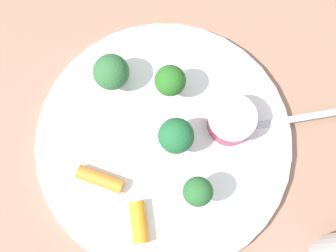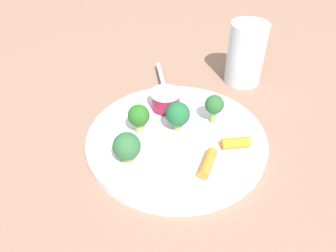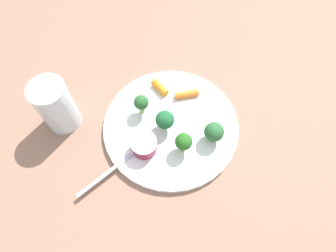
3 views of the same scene
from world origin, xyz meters
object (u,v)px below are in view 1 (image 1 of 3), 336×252
(plate, at_px, (164,142))
(fork, at_px, (286,120))
(broccoli_floret_1, at_px, (198,192))
(carrot_stick_0, at_px, (100,179))
(broccoli_floret_3, at_px, (111,72))
(broccoli_floret_0, at_px, (174,82))
(sauce_cup, at_px, (231,121))
(broccoli_floret_2, at_px, (176,137))
(carrot_stick_1, at_px, (139,222))

(plate, relative_size, fork, 1.62)
(broccoli_floret_1, relative_size, carrot_stick_0, 1.01)
(plate, bearing_deg, broccoli_floret_3, 135.94)
(broccoli_floret_0, distance_m, broccoli_floret_1, 0.11)
(sauce_cup, relative_size, fork, 0.30)
(broccoli_floret_2, distance_m, broccoli_floret_3, 0.09)
(carrot_stick_0, distance_m, carrot_stick_1, 0.06)
(sauce_cup, height_order, broccoli_floret_0, broccoli_floret_0)
(plate, bearing_deg, carrot_stick_1, -98.94)
(broccoli_floret_1, distance_m, broccoli_floret_3, 0.15)
(broccoli_floret_2, distance_m, carrot_stick_1, 0.09)
(broccoli_floret_0, distance_m, fork, 0.12)
(sauce_cup, xyz_separation_m, broccoli_floret_2, (-0.05, -0.03, 0.01))
(broccoli_floret_3, relative_size, carrot_stick_1, 1.14)
(sauce_cup, height_order, fork, sauce_cup)
(plate, xyz_separation_m, fork, (0.12, 0.04, 0.01))
(broccoli_floret_3, height_order, fork, broccoli_floret_3)
(sauce_cup, distance_m, broccoli_floret_0, 0.07)
(fork, bearing_deg, carrot_stick_1, -138.29)
(sauce_cup, distance_m, broccoli_floret_3, 0.13)
(broccoli_floret_2, bearing_deg, fork, 18.91)
(plate, height_order, broccoli_floret_3, broccoli_floret_3)
(broccoli_floret_0, bearing_deg, sauce_cup, -25.33)
(broccoli_floret_0, bearing_deg, broccoli_floret_3, 176.99)
(plate, distance_m, broccoli_floret_0, 0.06)
(sauce_cup, bearing_deg, carrot_stick_0, -149.07)
(plate, relative_size, carrot_stick_1, 6.63)
(broccoli_floret_3, bearing_deg, broccoli_floret_1, -47.85)
(plate, bearing_deg, sauce_cup, 21.49)
(broccoli_floret_0, relative_size, broccoli_floret_3, 1.04)
(broccoli_floret_0, xyz_separation_m, fork, (0.12, -0.02, -0.03))
(sauce_cup, bearing_deg, broccoli_floret_1, -108.80)
(carrot_stick_0, bearing_deg, sauce_cup, 30.93)
(carrot_stick_0, height_order, carrot_stick_1, carrot_stick_1)
(carrot_stick_1, bearing_deg, plate, 81.06)
(broccoli_floret_2, bearing_deg, plate, 175.17)
(broccoli_floret_1, bearing_deg, broccoli_floret_3, 132.15)
(broccoli_floret_3, distance_m, carrot_stick_1, 0.15)
(broccoli_floret_1, xyz_separation_m, broccoli_floret_2, (-0.03, 0.05, -0.00))
(plate, relative_size, broccoli_floret_0, 5.62)
(plate, xyz_separation_m, sauce_cup, (0.06, 0.03, 0.02))
(broccoli_floret_1, relative_size, carrot_stick_1, 1.19)
(broccoli_floret_2, relative_size, fork, 0.29)
(broccoli_floret_1, bearing_deg, sauce_cup, 71.20)
(sauce_cup, bearing_deg, fork, 10.91)
(broccoli_floret_0, relative_size, carrot_stick_1, 1.18)
(broccoli_floret_2, height_order, fork, broccoli_floret_2)
(broccoli_floret_2, xyz_separation_m, carrot_stick_0, (-0.07, -0.05, -0.02))
(carrot_stick_1, bearing_deg, broccoli_floret_2, 72.87)
(plate, distance_m, broccoli_floret_3, 0.09)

